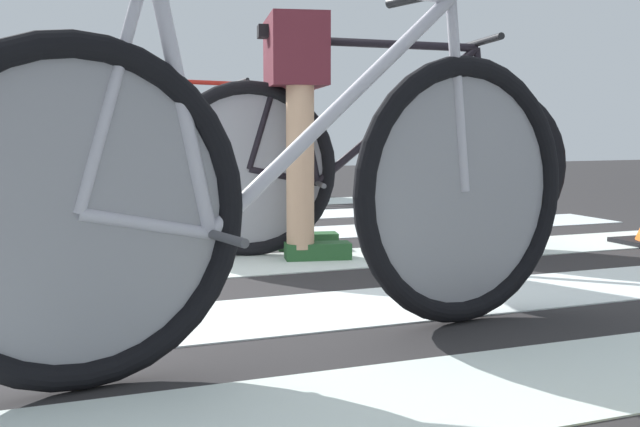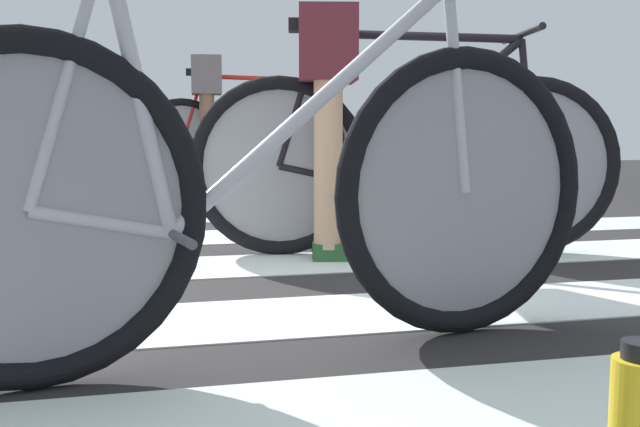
{
  "view_description": "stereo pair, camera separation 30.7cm",
  "coord_description": "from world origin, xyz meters",
  "px_view_note": "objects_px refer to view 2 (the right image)",
  "views": [
    {
      "loc": [
        -0.42,
        -2.72,
        0.55
      ],
      "look_at": [
        0.38,
        -0.66,
        0.3
      ],
      "focal_mm": 43.13,
      "sensor_mm": 36.0,
      "label": 1
    },
    {
      "loc": [
        -0.12,
        -2.72,
        0.55
      ],
      "look_at": [
        0.38,
        -0.66,
        0.3
      ],
      "focal_mm": 43.13,
      "sensor_mm": 36.0,
      "label": 2
    }
  ],
  "objects_px": {
    "cyclist_2_of_4": "(328,98)",
    "bicycle_4_of_4": "(249,142)",
    "bicycle_2_of_4": "(406,159)",
    "cyclist_4_of_4": "(207,105)",
    "bicycle_1_of_4": "(271,188)"
  },
  "relations": [
    {
      "from": "bicycle_1_of_4",
      "to": "cyclist_2_of_4",
      "type": "relative_size",
      "value": 1.77
    },
    {
      "from": "bicycle_4_of_4",
      "to": "bicycle_2_of_4",
      "type": "bearing_deg",
      "value": -81.44
    },
    {
      "from": "cyclist_2_of_4",
      "to": "cyclist_4_of_4",
      "type": "xyz_separation_m",
      "value": [
        -0.21,
        2.9,
        0.04
      ]
    },
    {
      "from": "bicycle_1_of_4",
      "to": "cyclist_4_of_4",
      "type": "distance_m",
      "value": 4.22
    },
    {
      "from": "bicycle_4_of_4",
      "to": "cyclist_4_of_4",
      "type": "relative_size",
      "value": 1.7
    },
    {
      "from": "bicycle_1_of_4",
      "to": "cyclist_2_of_4",
      "type": "xyz_separation_m",
      "value": [
        0.46,
        1.3,
        0.24
      ]
    },
    {
      "from": "cyclist_2_of_4",
      "to": "bicycle_4_of_4",
      "type": "distance_m",
      "value": 2.89
    },
    {
      "from": "bicycle_1_of_4",
      "to": "cyclist_2_of_4",
      "type": "distance_m",
      "value": 1.4
    },
    {
      "from": "cyclist_2_of_4",
      "to": "bicycle_1_of_4",
      "type": "bearing_deg",
      "value": -97.5
    },
    {
      "from": "bicycle_2_of_4",
      "to": "cyclist_2_of_4",
      "type": "relative_size",
      "value": 1.77
    },
    {
      "from": "bicycle_1_of_4",
      "to": "cyclist_4_of_4",
      "type": "height_order",
      "value": "cyclist_4_of_4"
    },
    {
      "from": "bicycle_1_of_4",
      "to": "bicycle_4_of_4",
      "type": "relative_size",
      "value": 0.99
    },
    {
      "from": "bicycle_1_of_4",
      "to": "bicycle_2_of_4",
      "type": "bearing_deg",
      "value": 47.55
    },
    {
      "from": "bicycle_2_of_4",
      "to": "cyclist_4_of_4",
      "type": "height_order",
      "value": "cyclist_4_of_4"
    },
    {
      "from": "bicycle_2_of_4",
      "to": "cyclist_2_of_4",
      "type": "height_order",
      "value": "cyclist_2_of_4"
    }
  ]
}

